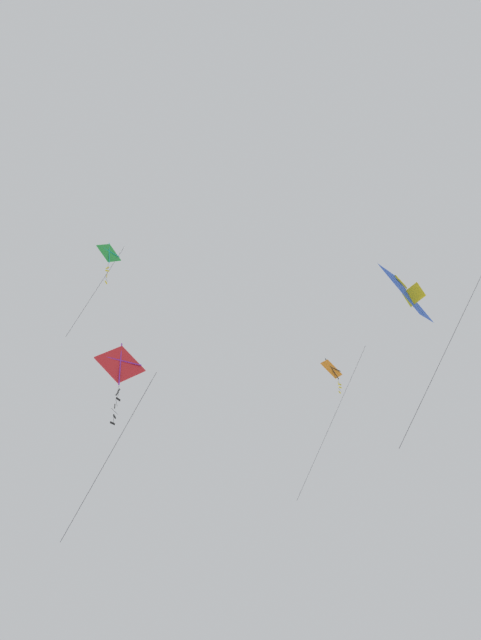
{
  "coord_description": "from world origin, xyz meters",
  "views": [
    {
      "loc": [
        19.04,
        -8.41,
        8.94
      ],
      "look_at": [
        -2.21,
        -0.47,
        30.6
      ],
      "focal_mm": 42.41,
      "sensor_mm": 36.0,
      "label": 1
    }
  ],
  "objects_px": {
    "kite_delta_upper_right": "(409,294)",
    "kite_diamond_near_right": "(109,254)",
    "kite_diamond_far_centre": "(120,366)",
    "kite_diamond_mid_left": "(332,370)"
  },
  "relations": [
    {
      "from": "kite_delta_upper_right",
      "to": "kite_diamond_near_right",
      "type": "distance_m",
      "value": 16.52
    },
    {
      "from": "kite_diamond_far_centre",
      "to": "kite_delta_upper_right",
      "type": "bearing_deg",
      "value": 139.75
    },
    {
      "from": "kite_delta_upper_right",
      "to": "kite_diamond_far_centre",
      "type": "bearing_deg",
      "value": -60.53
    },
    {
      "from": "kite_diamond_mid_left",
      "to": "kite_diamond_near_right",
      "type": "height_order",
      "value": "kite_diamond_near_right"
    },
    {
      "from": "kite_diamond_far_centre",
      "to": "kite_diamond_near_right",
      "type": "distance_m",
      "value": 12.32
    },
    {
      "from": "kite_diamond_mid_left",
      "to": "kite_delta_upper_right",
      "type": "bearing_deg",
      "value": 39.15
    },
    {
      "from": "kite_diamond_mid_left",
      "to": "kite_delta_upper_right",
      "type": "relative_size",
      "value": 1.18
    },
    {
      "from": "kite_diamond_near_right",
      "to": "kite_diamond_far_centre",
      "type": "bearing_deg",
      "value": 65.65
    },
    {
      "from": "kite_delta_upper_right",
      "to": "kite_diamond_near_right",
      "type": "relative_size",
      "value": 1.13
    },
    {
      "from": "kite_diamond_far_centre",
      "to": "kite_diamond_mid_left",
      "type": "bearing_deg",
      "value": -156.62
    }
  ]
}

